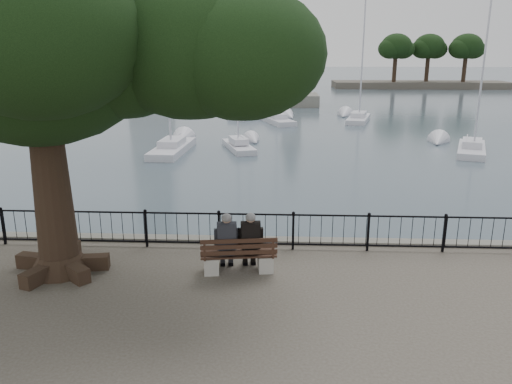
# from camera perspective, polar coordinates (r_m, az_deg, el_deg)

# --- Properties ---
(harbor) EXTENTS (260.00, 260.00, 1.20)m
(harbor) POSITION_cam_1_polar(r_m,az_deg,el_deg) (14.33, 0.10, -7.56)
(harbor) COLOR #66645B
(harbor) RESTS_ON ground
(railing) EXTENTS (22.06, 0.06, 1.00)m
(railing) POSITION_cam_1_polar(r_m,az_deg,el_deg) (13.47, -0.00, -4.26)
(railing) COLOR black
(railing) RESTS_ON ground
(bench) EXTENTS (1.88, 0.79, 0.96)m
(bench) POSITION_cam_1_polar(r_m,az_deg,el_deg) (12.15, -1.99, -7.70)
(bench) COLOR #A3A097
(bench) RESTS_ON ground
(person_left) EXTENTS (0.48, 0.79, 1.52)m
(person_left) POSITION_cam_1_polar(r_m,az_deg,el_deg) (12.10, -3.35, -5.96)
(person_left) COLOR black
(person_left) RESTS_ON ground
(person_right) EXTENTS (0.48, 0.79, 1.52)m
(person_right) POSITION_cam_1_polar(r_m,az_deg,el_deg) (12.13, -0.67, -5.88)
(person_right) COLOR black
(person_right) RESTS_ON ground
(tree) EXTENTS (10.25, 7.16, 8.37)m
(tree) POSITION_cam_1_polar(r_m,az_deg,el_deg) (11.99, -20.24, 16.43)
(tree) COLOR black
(tree) RESTS_ON ground
(lion_monument) EXTENTS (6.17, 6.17, 9.06)m
(lion_monument) POSITION_cam_1_polar(r_m,az_deg,el_deg) (60.21, 4.14, 12.04)
(lion_monument) COLOR #66645B
(lion_monument) RESTS_ON ground
(sailboat_a) EXTENTS (2.00, 6.27, 11.22)m
(sailboat_a) POSITION_cam_1_polar(r_m,az_deg,el_deg) (32.16, -9.54, 5.07)
(sailboat_a) COLOR silver
(sailboat_a) RESTS_ON ground
(sailboat_b) EXTENTS (2.63, 4.80, 9.26)m
(sailboat_b) POSITION_cam_1_polar(r_m,az_deg,el_deg) (32.61, -2.00, 5.40)
(sailboat_b) COLOR silver
(sailboat_b) RESTS_ON ground
(sailboat_d) EXTENTS (3.40, 5.79, 9.31)m
(sailboat_d) POSITION_cam_1_polar(r_m,az_deg,el_deg) (34.34, 23.42, 4.60)
(sailboat_d) COLOR silver
(sailboat_d) RESTS_ON ground
(sailboat_f) EXTENTS (3.51, 6.10, 12.89)m
(sailboat_f) POSITION_cam_1_polar(r_m,az_deg,el_deg) (45.18, 2.38, 8.38)
(sailboat_f) COLOR silver
(sailboat_f) RESTS_ON ground
(sailboat_g) EXTENTS (3.08, 6.18, 11.61)m
(sailboat_g) POSITION_cam_1_polar(r_m,az_deg,el_deg) (46.93, 11.64, 8.31)
(sailboat_g) COLOR silver
(sailboat_g) RESTS_ON ground
(sailboat_h) EXTENTS (4.09, 6.30, 13.76)m
(sailboat_h) POSITION_cam_1_polar(r_m,az_deg,el_deg) (48.88, -0.58, 8.98)
(sailboat_h) COLOR silver
(sailboat_h) RESTS_ON ground
(far_shore) EXTENTS (30.00, 8.60, 9.18)m
(far_shore) POSITION_cam_1_polar(r_m,az_deg,el_deg) (93.03, 18.82, 13.64)
(far_shore) COLOR #474036
(far_shore) RESTS_ON ground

